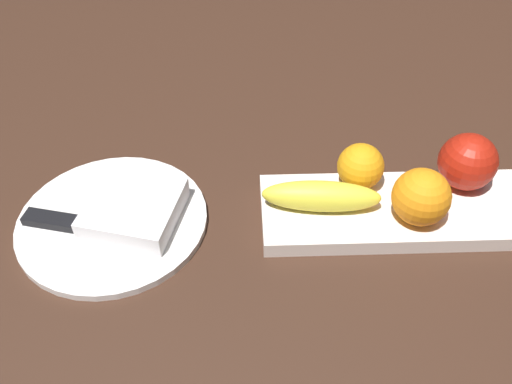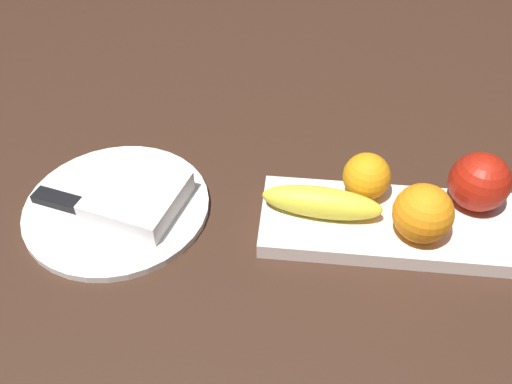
# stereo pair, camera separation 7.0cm
# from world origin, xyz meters

# --- Properties ---
(ground_plane) EXTENTS (2.40, 2.40, 0.00)m
(ground_plane) POSITION_xyz_m (0.00, 0.00, 0.00)
(ground_plane) COLOR #382117
(fruit_tray) EXTENTS (0.37, 0.13, 0.02)m
(fruit_tray) POSITION_xyz_m (0.05, 0.04, 0.01)
(fruit_tray) COLOR white
(fruit_tray) RESTS_ON ground_plane
(apple) EXTENTS (0.08, 0.08, 0.08)m
(apple) POSITION_xyz_m (0.14, 0.08, 0.06)
(apple) COLOR #AB1D0E
(apple) RESTS_ON fruit_tray
(banana) EXTENTS (0.16, 0.05, 0.04)m
(banana) POSITION_xyz_m (-0.06, 0.04, 0.04)
(banana) COLOR yellow
(banana) RESTS_ON fruit_tray
(orange_near_apple) EXTENTS (0.06, 0.06, 0.06)m
(orange_near_apple) POSITION_xyz_m (-0.00, 0.08, 0.05)
(orange_near_apple) COLOR orange
(orange_near_apple) RESTS_ON fruit_tray
(orange_near_banana) EXTENTS (0.07, 0.07, 0.07)m
(orange_near_banana) POSITION_xyz_m (0.06, 0.02, 0.06)
(orange_near_banana) COLOR orange
(orange_near_banana) RESTS_ON fruit_tray
(dinner_plate) EXTENTS (0.25, 0.25, 0.01)m
(dinner_plate) POSITION_xyz_m (-0.34, 0.04, 0.01)
(dinner_plate) COLOR white
(dinner_plate) RESTS_ON ground_plane
(folded_napkin) EXTENTS (0.14, 0.14, 0.03)m
(folded_napkin) POSITION_xyz_m (-0.30, 0.04, 0.03)
(folded_napkin) COLOR white
(folded_napkin) RESTS_ON dinner_plate
(knife) EXTENTS (0.18, 0.06, 0.01)m
(knife) POSITION_xyz_m (-0.39, 0.03, 0.02)
(knife) COLOR silver
(knife) RESTS_ON dinner_plate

